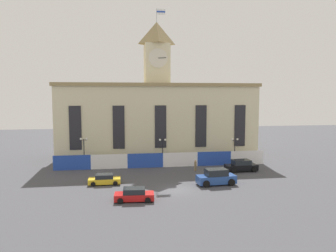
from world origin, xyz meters
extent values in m
plane|color=#424247|center=(0.00, 0.00, 0.00)|extent=(160.00, 160.00, 0.00)
cube|color=beige|center=(0.00, 22.10, 6.66)|extent=(35.70, 11.04, 13.33)
cube|color=#998456|center=(0.00, 22.10, 13.63)|extent=(36.30, 11.64, 0.60)
cube|color=beige|center=(0.00, 22.10, 17.56)|extent=(4.50, 4.50, 7.27)
pyramid|color=#998456|center=(0.00, 22.10, 23.22)|extent=(4.95, 4.95, 4.05)
cylinder|color=silver|center=(0.00, 19.79, 18.43)|extent=(3.42, 0.12, 3.42)
cube|color=black|center=(0.70, 19.72, 18.47)|extent=(1.41, 0.06, 0.17)
cylinder|color=#B2B2B7|center=(0.00, 22.10, 26.45)|extent=(0.10, 0.10, 2.40)
cube|color=white|center=(0.80, 22.10, 27.10)|extent=(1.60, 0.06, 1.00)
cube|color=#2347B2|center=(0.80, 22.06, 27.10)|extent=(1.60, 0.04, 0.28)
cube|color=#232328|center=(-14.28, 16.50, 6.40)|extent=(1.96, 0.16, 7.33)
cube|color=#232328|center=(-7.14, 16.50, 6.40)|extent=(1.96, 0.16, 7.33)
cube|color=#232328|center=(0.00, 16.50, 6.40)|extent=(1.96, 0.16, 7.33)
cube|color=#232328|center=(7.14, 16.50, 6.40)|extent=(1.96, 0.16, 7.33)
cube|color=#232328|center=(14.28, 16.50, 6.40)|extent=(1.96, 0.16, 7.33)
cube|color=#2347B2|center=(-14.52, 13.41, 1.18)|extent=(5.81, 0.12, 2.35)
cube|color=white|center=(-8.71, 13.41, 1.18)|extent=(5.81, 0.12, 2.35)
cube|color=#2347B2|center=(-2.90, 13.41, 1.18)|extent=(5.81, 0.12, 2.35)
cube|color=white|center=(2.90, 13.41, 1.18)|extent=(5.81, 0.12, 2.35)
cube|color=#2347B2|center=(8.71, 13.41, 1.18)|extent=(5.81, 0.12, 2.35)
cube|color=white|center=(14.52, 13.41, 1.18)|extent=(5.81, 0.12, 2.35)
cylinder|color=black|center=(-12.71, 14.27, 2.39)|extent=(0.14, 0.14, 4.78)
cube|color=black|center=(-12.71, 14.27, 4.63)|extent=(0.90, 0.08, 0.08)
sphere|color=white|center=(-13.16, 14.27, 4.81)|extent=(0.36, 0.36, 0.36)
sphere|color=white|center=(-12.26, 14.27, 4.81)|extent=(0.36, 0.36, 0.36)
cylinder|color=black|center=(0.06, 14.27, 2.19)|extent=(0.14, 0.14, 4.38)
cube|color=black|center=(0.06, 14.27, 4.23)|extent=(0.90, 0.08, 0.08)
sphere|color=white|center=(-0.39, 14.27, 4.41)|extent=(0.36, 0.36, 0.36)
sphere|color=white|center=(0.51, 14.27, 4.41)|extent=(0.36, 0.36, 0.36)
cylinder|color=black|center=(12.61, 14.27, 2.11)|extent=(0.14, 0.14, 4.21)
cube|color=black|center=(12.61, 14.27, 4.06)|extent=(0.90, 0.08, 0.08)
sphere|color=white|center=(12.16, 14.27, 4.24)|extent=(0.36, 0.36, 0.36)
sphere|color=white|center=(13.06, 14.27, 4.24)|extent=(0.36, 0.36, 0.36)
cube|color=yellow|center=(-9.06, 4.24, 0.47)|extent=(4.21, 1.81, 0.67)
cube|color=#1E2328|center=(-9.06, 4.24, 1.08)|extent=(2.32, 1.66, 0.55)
cylinder|color=black|center=(-10.49, 3.34, 0.30)|extent=(0.60, 0.33, 0.59)
cylinder|color=black|center=(-10.49, 5.14, 0.30)|extent=(0.60, 0.33, 0.59)
cylinder|color=black|center=(-7.63, 3.35, 0.30)|extent=(0.60, 0.33, 0.59)
cylinder|color=black|center=(-7.64, 5.15, 0.30)|extent=(0.60, 0.33, 0.59)
cube|color=#284C99|center=(5.57, 1.84, 0.73)|extent=(5.25, 2.43, 1.04)
cube|color=#1E2328|center=(5.57, 1.84, 1.67)|extent=(2.95, 2.07, 0.85)
cylinder|color=black|center=(7.21, 2.99, 0.46)|extent=(0.95, 0.44, 0.92)
cylinder|color=black|center=(7.38, 0.99, 0.46)|extent=(0.95, 0.44, 0.92)
cylinder|color=black|center=(3.76, 2.69, 0.46)|extent=(0.95, 0.44, 0.92)
cylinder|color=black|center=(3.93, 0.70, 0.46)|extent=(0.95, 0.44, 0.92)
cube|color=black|center=(11.67, 8.70, 0.62)|extent=(5.03, 2.34, 0.89)
cube|color=#1E2328|center=(11.67, 8.70, 1.44)|extent=(2.82, 2.02, 0.73)
cylinder|color=black|center=(10.07, 7.58, 0.40)|extent=(0.82, 0.41, 0.79)
cylinder|color=black|center=(9.93, 9.58, 0.40)|extent=(0.82, 0.41, 0.79)
cylinder|color=black|center=(13.40, 7.82, 0.40)|extent=(0.82, 0.41, 0.79)
cylinder|color=black|center=(13.26, 9.81, 0.40)|extent=(0.82, 0.41, 0.79)
cube|color=red|center=(-5.45, -3.29, 0.50)|extent=(4.50, 2.07, 0.72)
cube|color=#1E2328|center=(-5.45, -3.29, 1.16)|extent=(2.52, 1.80, 0.59)
cylinder|color=black|center=(-3.90, -2.49, 0.32)|extent=(0.66, 0.36, 0.64)
cylinder|color=black|center=(-4.01, -4.28, 0.32)|extent=(0.66, 0.36, 0.64)
cylinder|color=black|center=(-6.89, -2.30, 0.32)|extent=(0.66, 0.36, 0.64)
cylinder|color=black|center=(-7.00, -4.10, 0.32)|extent=(0.66, 0.36, 0.64)
cylinder|color=olive|center=(4.76, 10.06, 0.41)|extent=(0.19, 0.19, 0.82)
cylinder|color=olive|center=(4.57, 9.92, 0.41)|extent=(0.19, 0.19, 0.82)
cylinder|color=olive|center=(4.67, 9.99, 1.14)|extent=(0.52, 0.52, 0.65)
sphere|color=tan|center=(4.67, 9.99, 1.60)|extent=(0.27, 0.27, 0.27)
camera|label=1|loc=(-6.92, -39.19, 11.76)|focal=35.00mm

